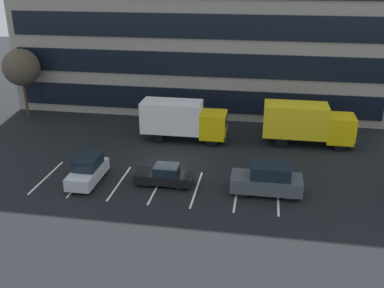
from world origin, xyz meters
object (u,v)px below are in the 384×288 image
suv_charcoal (268,180)px  bare_tree (21,68)px  box_truck_yellow_all (307,122)px  suv_silver (88,170)px  sedan_black (165,175)px  box_truck_yellow (182,119)px

suv_charcoal → bare_tree: (-24.63, 12.86, 3.99)m
box_truck_yellow_all → suv_silver: 18.71m
suv_charcoal → suv_silver: suv_charcoal is taller
box_truck_yellow_all → suv_charcoal: box_truck_yellow_all is taller
suv_silver → bare_tree: (-11.98, 13.25, 4.12)m
suv_silver → bare_tree: bare_tree is taller
sedan_black → bare_tree: 22.01m
box_truck_yellow_all → suv_charcoal: size_ratio=1.62×
box_truck_yellow_all → sedan_black: bearing=-137.9°
box_truck_yellow → suv_charcoal: 11.61m
bare_tree → sedan_black: bearing=-36.0°
sedan_black → suv_charcoal: 7.19m
sedan_black → suv_charcoal: suv_charcoal is taller
suv_silver → box_truck_yellow: bearing=60.8°
sedan_black → suv_silver: size_ratio=0.97×
sedan_black → suv_charcoal: (7.18, -0.18, 0.36)m
suv_silver → sedan_black: bearing=6.0°
bare_tree → suv_silver: bearing=-47.9°
box_truck_yellow_all → suv_silver: box_truck_yellow_all is taller
suv_charcoal → bare_tree: 28.07m
box_truck_yellow → bare_tree: size_ratio=1.10×
sedan_black → bare_tree: (-17.45, 12.68, 4.35)m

